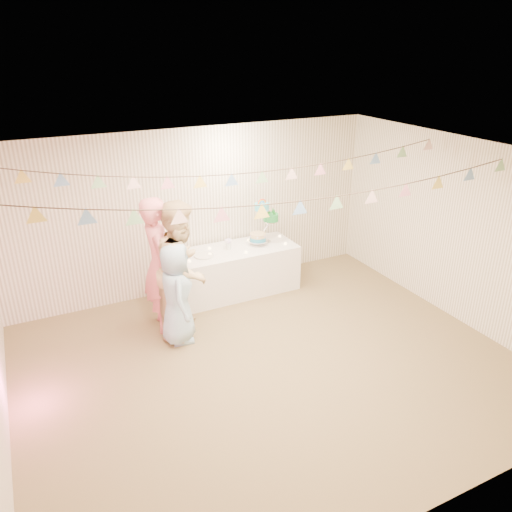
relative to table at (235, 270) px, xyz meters
name	(u,v)px	position (x,y,z in m)	size (l,w,h in m)	color
floor	(270,365)	(-0.43, -2.03, -0.37)	(6.00, 6.00, 0.00)	brown
ceiling	(273,161)	(-0.43, -2.03, 2.23)	(6.00, 6.00, 0.00)	silver
back_wall	(197,211)	(-0.43, 0.47, 0.93)	(6.00, 6.00, 0.00)	white
front_wall	(428,399)	(-0.43, -4.53, 0.93)	(6.00, 6.00, 0.00)	white
right_wall	(459,231)	(2.57, -2.03, 0.93)	(5.00, 5.00, 0.00)	white
table	(235,270)	(0.00, 0.00, 0.00)	(1.99, 0.79, 0.74)	white
cake_stand	(264,222)	(0.55, 0.05, 0.73)	(0.62, 0.37, 0.70)	silver
cake_bottom	(257,240)	(0.40, -0.01, 0.46)	(0.31, 0.31, 0.15)	#2893BE
cake_middle	(271,218)	(0.73, 0.14, 0.73)	(0.27, 0.27, 0.22)	#1E8938
cake_top_tier	(262,206)	(0.49, 0.02, 1.00)	(0.25, 0.25, 0.19)	#42BFCF
platter	(204,255)	(-0.53, -0.05, 0.39)	(0.30, 0.30, 0.02)	white
posy	(229,244)	(-0.08, 0.05, 0.46)	(0.15, 0.15, 0.17)	white
person_adult_a	(160,265)	(-1.34, -0.52, 0.59)	(0.70, 0.46, 1.92)	#E77983
person_adult_b	(182,268)	(-1.10, -0.75, 0.58)	(0.92, 0.72, 1.90)	#D8B985
person_child	(177,294)	(-1.27, -0.96, 0.33)	(0.69, 0.45, 1.41)	#9DC3DF
bunting_back	(231,163)	(-0.43, -0.93, 1.98)	(5.60, 1.10, 0.40)	pink
bunting_front	(281,191)	(-0.43, -2.23, 1.95)	(5.60, 0.90, 0.36)	#72A5E5
tealight_0	(189,261)	(-0.80, -0.15, 0.39)	(0.04, 0.04, 0.03)	#FFD88C
tealight_1	(209,248)	(-0.35, 0.18, 0.39)	(0.04, 0.04, 0.03)	#FFD88C
tealight_2	(246,252)	(0.10, -0.22, 0.39)	(0.04, 0.04, 0.03)	#FFD88C
tealight_3	(248,240)	(0.35, 0.22, 0.39)	(0.04, 0.04, 0.03)	#FFD88C
tealight_4	(285,243)	(0.82, -0.18, 0.39)	(0.04, 0.04, 0.03)	#FFD88C
tealight_5	(280,236)	(0.90, 0.15, 0.39)	(0.04, 0.04, 0.03)	#FFD88C
tealight_6	(210,254)	(-0.43, -0.06, 0.39)	(0.04, 0.04, 0.03)	#FFD88C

